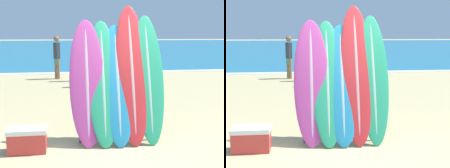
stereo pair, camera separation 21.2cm
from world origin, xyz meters
TOP-DOWN VIEW (x-y plane):
  - ground_plane at (0.00, 0.00)m, footprint 160.00×160.00m
  - ocean_water at (0.00, 39.50)m, footprint 120.00×60.00m
  - surfboard_rack at (-0.09, 0.78)m, footprint 1.37×0.04m
  - surfboard_slot_0 at (-0.62, 0.82)m, footprint 0.59×0.72m
  - surfboard_slot_1 at (-0.35, 0.83)m, footprint 0.54×0.85m
  - surfboard_slot_2 at (-0.10, 0.82)m, footprint 0.56×0.84m
  - surfboard_slot_3 at (0.15, 0.87)m, footprint 0.56×0.92m
  - surfboard_slot_4 at (0.44, 0.84)m, footprint 0.52×0.82m
  - person_near_water at (-1.35, 8.44)m, footprint 0.27×0.30m
  - person_mid_beach at (-0.06, 6.39)m, footprint 0.26×0.24m
  - person_far_left at (-0.52, 7.73)m, footprint 0.27×0.23m
  - cooler_box at (-1.60, 0.52)m, footprint 0.61×0.37m

SIDE VIEW (x-z plane):
  - ground_plane at x=0.00m, z-range 0.00..0.00m
  - ocean_water at x=0.00m, z-range 0.00..0.01m
  - cooler_box at x=-1.60m, z-range 0.00..0.39m
  - surfboard_rack at x=-0.09m, z-range 0.03..0.89m
  - person_mid_beach at x=-0.06m, z-range 0.07..1.58m
  - person_far_left at x=-0.52m, z-range 0.07..1.69m
  - person_near_water at x=-1.35m, z-range 0.08..1.82m
  - surfboard_slot_2 at x=-0.10m, z-range 0.00..2.02m
  - surfboard_slot_1 at x=-0.35m, z-range 0.00..2.09m
  - surfboard_slot_0 at x=-0.62m, z-range 0.00..2.10m
  - surfboard_slot_4 at x=0.44m, z-range 0.00..2.18m
  - surfboard_slot_3 at x=0.15m, z-range 0.00..2.36m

